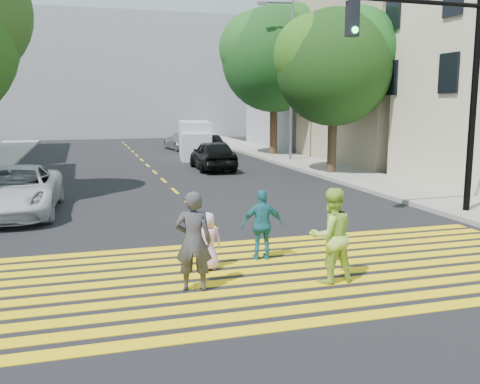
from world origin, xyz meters
name	(u,v)px	position (x,y,z in m)	size (l,w,h in m)	color
ground	(288,296)	(0.00, 0.00, 0.00)	(120.00, 120.00, 0.00)	black
sidewalk_right	(337,172)	(8.50, 15.00, 0.07)	(3.00, 60.00, 0.15)	gray
crosswalk	(264,274)	(0.00, 1.28, 0.01)	(13.40, 5.30, 0.01)	yellow
lane_line	(144,162)	(0.00, 22.50, 0.01)	(0.12, 34.40, 0.01)	yellow
building_right_tan	(411,75)	(15.00, 19.00, 5.00)	(10.00, 10.00, 10.00)	tan
building_right_grey	(327,82)	(15.00, 30.00, 5.00)	(10.00, 10.00, 10.00)	gray
backdrop_block	(114,77)	(0.00, 48.00, 6.00)	(30.00, 8.00, 12.00)	gray
tree_right_near	(336,61)	(8.00, 14.51, 5.29)	(6.98, 6.71, 7.82)	#3C2D1D
tree_right_far	(276,54)	(8.54, 24.01, 6.46)	(8.68, 8.37, 9.57)	#4C3921
pedestrian_man	(193,241)	(-1.53, 0.79, 0.92)	(0.67, 0.44, 1.85)	#39373F
pedestrian_woman	(331,235)	(1.06, 0.50, 0.91)	(0.89, 0.69, 1.83)	#AED84A
pedestrian_child	(208,241)	(-1.01, 1.92, 0.60)	(0.59, 0.38, 1.20)	#F2B2DA
pedestrian_extra	(263,225)	(0.29, 2.26, 0.78)	(0.91, 0.38, 1.56)	#216F84
white_sedan	(15,191)	(-5.42, 8.97, 0.74)	(2.45, 5.32, 1.48)	silver
dark_car_near	(213,155)	(2.99, 18.04, 0.77)	(1.81, 4.51, 1.54)	black
silver_car	(182,141)	(3.57, 30.20, 0.63)	(1.78, 4.37, 1.27)	gray
dark_car_parked	(210,144)	(4.96, 27.01, 0.61)	(1.30, 3.73, 1.23)	black
white_van	(195,141)	(3.29, 24.02, 1.07)	(2.47, 5.01, 2.26)	silver
traffic_signal	(442,72)	(6.61, 4.95, 4.27)	(4.50, 0.51, 6.59)	black
street_lamp	(288,70)	(8.02, 20.53, 5.23)	(2.05, 0.62, 9.11)	gray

